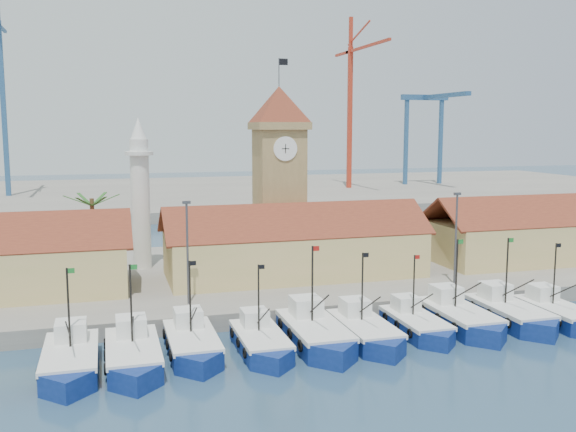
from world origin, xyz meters
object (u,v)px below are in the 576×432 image
object	(u,v)px
boat_5	(366,333)
minaret	(140,193)
clock_tower	(279,171)
boat_0	(70,362)

from	to	relation	value
boat_5	minaret	distance (m)	31.32
clock_tower	boat_0	bearing A→B (deg)	-131.64
boat_5	minaret	size ratio (longest dim) A/B	0.60
boat_0	clock_tower	distance (m)	34.04
clock_tower	minaret	world-z (taller)	clock_tower
clock_tower	boat_5	bearing A→B (deg)	-88.49
boat_0	minaret	bearing A→B (deg)	76.26
boat_0	clock_tower	xyz separation A→B (m)	(21.36, 24.03, 11.17)
boat_0	minaret	world-z (taller)	minaret
boat_0	boat_5	bearing A→B (deg)	1.07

